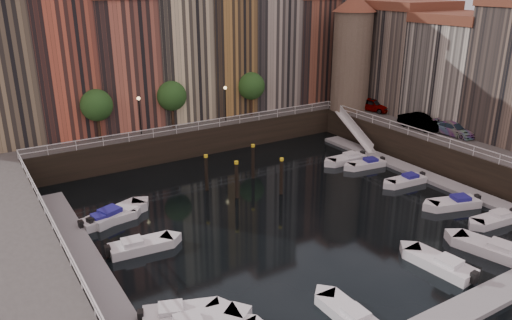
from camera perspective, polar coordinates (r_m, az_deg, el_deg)
ground at (r=42.48m, az=2.97°, el=-5.74°), size 200.00×200.00×0.00m
quay_far at (r=63.71m, az=-10.40°, el=4.26°), size 80.00×20.00×3.00m
quay_right at (r=60.36m, az=26.66°, el=1.53°), size 20.00×36.00×3.00m
dock_left at (r=35.89m, az=-18.35°, el=-11.71°), size 2.00×28.00×0.35m
dock_right at (r=52.06m, az=18.49°, el=-1.61°), size 2.00×28.00×0.35m
dock_near at (r=31.96m, az=21.28°, el=-16.42°), size 30.00×2.00×0.35m
mountains at (r=143.71m, az=-22.88°, el=14.32°), size 145.00×100.00×18.00m
far_terrace at (r=60.86m, az=-7.10°, el=12.80°), size 48.70×10.30×17.50m
right_terrace at (r=60.51m, az=22.45°, el=10.09°), size 9.30×24.30×14.00m
corner_tower at (r=62.69m, az=10.90°, el=12.11°), size 5.20×5.20×13.80m
promenade_trees at (r=54.97m, az=-8.97°, el=7.32°), size 21.20×3.20×5.20m
street_lamps at (r=54.35m, az=-8.19°, el=6.47°), size 10.36×0.36×4.18m
railings at (r=44.83m, az=-0.48°, el=0.94°), size 36.08×34.04×0.52m
gangway at (r=59.23m, az=11.21°, el=3.43°), size 2.78×8.32×3.73m
mooring_pilings at (r=45.78m, az=-1.34°, el=-1.51°), size 5.72×4.98×3.78m
boat_left_1 at (r=30.20m, az=-8.72°, el=-17.02°), size 4.74×3.08×1.07m
boat_left_2 at (r=37.32m, az=-13.20°, el=-9.53°), size 4.79×2.09×1.08m
boat_left_3 at (r=41.87m, az=-16.66°, el=-6.49°), size 4.60×2.18×1.04m
boat_left_4 at (r=42.41m, az=-15.73°, el=-5.96°), size 5.25×3.51×1.19m
boat_right_0 at (r=44.51m, az=25.68°, el=-6.12°), size 4.36×1.95×0.98m
boat_right_1 at (r=46.11m, az=21.79°, el=-4.59°), size 4.76×2.92×1.07m
boat_right_2 at (r=49.72m, az=16.83°, el=-2.25°), size 4.32×1.86×0.98m
boat_right_3 at (r=53.07m, az=12.56°, el=-0.44°), size 4.30×2.03×0.97m
boat_right_4 at (r=54.04m, az=10.38°, el=0.12°), size 4.56×1.78×1.04m
boat_near_1 at (r=30.33m, az=10.67°, el=-17.00°), size 1.66×4.51×1.04m
boat_near_2 at (r=36.40m, az=20.42°, el=-11.12°), size 2.28×5.09×1.15m
boat_near_3 at (r=39.61m, az=25.38°, el=-9.19°), size 3.06×5.34×1.20m
car_a at (r=63.27m, az=13.23°, el=6.09°), size 2.82×4.89×1.56m
car_b at (r=56.92m, az=18.22°, el=4.10°), size 1.93×4.95×1.60m
car_c at (r=55.74m, az=21.65°, el=3.21°), size 2.19×4.75×1.34m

